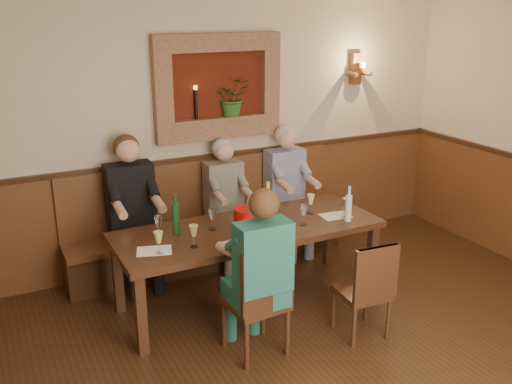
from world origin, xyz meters
TOP-DOWN VIEW (x-y plane):
  - room_shell at (0.00, 0.00)m, footprint 6.04×6.04m
  - wainscoting at (0.00, -0.00)m, footprint 6.02×6.02m
  - wall_niche at (0.24, 2.94)m, footprint 1.36×0.30m
  - wall_sconce at (1.90, 2.93)m, footprint 0.25×0.20m
  - dining_table at (0.00, 1.85)m, footprint 2.40×0.90m
  - bench at (0.00, 2.79)m, footprint 3.00×0.45m
  - chair_near_left at (-0.31, 1.09)m, footprint 0.46×0.46m
  - chair_near_right at (0.59, 0.92)m, footprint 0.41×0.41m
  - person_bench_left at (-0.82, 2.69)m, footprint 0.45×0.55m
  - person_bench_mid at (0.16, 2.69)m, footprint 0.39×0.48m
  - person_bench_right at (0.90, 2.69)m, footprint 0.42×0.51m
  - person_chair_front at (-0.31, 1.07)m, footprint 0.41×0.51m
  - spittoon_bucket at (-0.10, 1.68)m, footprint 0.25×0.25m
  - wine_bottle_green_a at (0.13, 1.74)m, footprint 0.08×0.08m
  - wine_bottle_green_b at (-0.63, 1.99)m, footprint 0.08×0.08m
  - water_bottle at (0.88, 1.57)m, footprint 0.07×0.07m
  - tasting_sheet_a at (-0.91, 1.73)m, footprint 0.32×0.27m
  - tasting_sheet_b at (0.06, 1.76)m, footprint 0.34×0.27m
  - tasting_sheet_c at (0.86, 1.73)m, footprint 0.29×0.22m
  - tasting_sheet_d at (-0.21, 1.57)m, footprint 0.28×0.22m
  - wine_glass_0 at (-0.89, 1.65)m, footprint 0.08×0.08m
  - wine_glass_1 at (-0.11, 1.74)m, footprint 0.08×0.08m
  - wine_glass_2 at (0.46, 1.66)m, footprint 0.08×0.08m
  - wine_glass_3 at (-0.59, 1.66)m, footprint 0.08×0.08m
  - wine_glass_4 at (-0.14, 1.55)m, footprint 0.08×0.08m
  - wine_glass_5 at (0.90, 1.66)m, footprint 0.08×0.08m
  - wine_glass_6 at (0.16, 1.96)m, footprint 0.08×0.08m
  - wine_glass_7 at (0.68, 1.89)m, footprint 0.08×0.08m
  - wine_glass_8 at (-0.79, 1.99)m, footprint 0.08×0.08m
  - wine_glass_9 at (-0.31, 1.94)m, footprint 0.08×0.08m

SIDE VIEW (x-z plane):
  - chair_near_right at x=0.59m, z-range -0.18..0.68m
  - chair_near_left at x=-0.31m, z-range -0.20..0.77m
  - bench at x=0.00m, z-range -0.23..0.88m
  - person_bench_mid at x=0.16m, z-range -0.12..1.23m
  - person_chair_front at x=-0.31m, z-range -0.12..1.29m
  - person_bench_right at x=0.90m, z-range -0.12..1.29m
  - wainscoting at x=0.00m, z-range 0.01..1.16m
  - person_bench_left at x=-0.82m, z-range -0.13..1.37m
  - dining_table at x=0.00m, z-range 0.30..1.05m
  - tasting_sheet_a at x=-0.91m, z-range 0.75..0.75m
  - tasting_sheet_b at x=0.06m, z-range 0.75..0.75m
  - tasting_sheet_c at x=0.86m, z-range 0.75..0.75m
  - tasting_sheet_d at x=-0.21m, z-range 0.75..0.75m
  - wine_glass_0 at x=-0.89m, z-range 0.75..0.94m
  - wine_glass_1 at x=-0.11m, z-range 0.75..0.94m
  - wine_glass_2 at x=0.46m, z-range 0.75..0.94m
  - wine_glass_3 at x=-0.59m, z-range 0.75..0.94m
  - wine_glass_4 at x=-0.14m, z-range 0.75..0.94m
  - wine_glass_5 at x=0.90m, z-range 0.75..0.94m
  - wine_glass_6 at x=0.16m, z-range 0.75..0.94m
  - wine_glass_7 at x=0.68m, z-range 0.75..0.94m
  - wine_glass_8 at x=-0.79m, z-range 0.75..0.94m
  - wine_glass_9 at x=-0.31m, z-range 0.75..0.94m
  - spittoon_bucket at x=-0.10m, z-range 0.75..1.00m
  - water_bottle at x=0.88m, z-range 0.72..1.05m
  - wine_bottle_green_b at x=-0.63m, z-range 0.71..1.08m
  - wine_bottle_green_a at x=0.13m, z-range 0.71..1.15m
  - wall_niche at x=0.24m, z-range 1.28..2.34m
  - room_shell at x=0.00m, z-range 0.48..3.30m
  - wall_sconce at x=1.90m, z-range 1.77..2.12m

